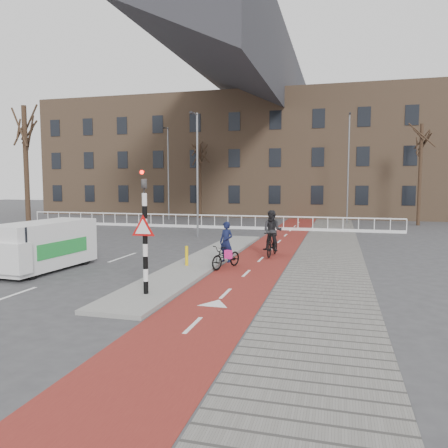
# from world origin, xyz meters

# --- Properties ---
(ground) EXTENTS (120.00, 120.00, 0.00)m
(ground) POSITION_xyz_m (0.00, 0.00, 0.00)
(ground) COLOR #38383A
(ground) RESTS_ON ground
(bike_lane) EXTENTS (2.50, 60.00, 0.01)m
(bike_lane) POSITION_xyz_m (1.50, 10.00, 0.01)
(bike_lane) COLOR maroon
(bike_lane) RESTS_ON ground
(sidewalk) EXTENTS (3.00, 60.00, 0.01)m
(sidewalk) POSITION_xyz_m (4.30, 10.00, 0.01)
(sidewalk) COLOR slate
(sidewalk) RESTS_ON ground
(curb_island) EXTENTS (1.80, 16.00, 0.12)m
(curb_island) POSITION_xyz_m (-0.70, 4.00, 0.06)
(curb_island) COLOR gray
(curb_island) RESTS_ON ground
(traffic_signal) EXTENTS (0.80, 0.80, 3.68)m
(traffic_signal) POSITION_xyz_m (-0.60, -2.02, 1.99)
(traffic_signal) COLOR black
(traffic_signal) RESTS_ON curb_island
(bollard) EXTENTS (0.12, 0.12, 0.75)m
(bollard) POSITION_xyz_m (-0.91, 2.35, 0.50)
(bollard) COLOR yellow
(bollard) RESTS_ON curb_island
(cyclist_near) EXTENTS (1.20, 1.80, 1.80)m
(cyclist_near) POSITION_xyz_m (0.55, 2.76, 0.61)
(cyclist_near) COLOR black
(cyclist_near) RESTS_ON bike_lane
(cyclist_far) EXTENTS (0.94, 1.97, 2.06)m
(cyclist_far) POSITION_xyz_m (1.86, 5.94, 0.86)
(cyclist_far) COLOR black
(cyclist_far) RESTS_ON bike_lane
(van) EXTENTS (2.00, 4.36, 1.83)m
(van) POSITION_xyz_m (-6.02, 0.68, 0.96)
(van) COLOR silver
(van) RESTS_ON ground
(railing) EXTENTS (28.00, 0.10, 0.99)m
(railing) POSITION_xyz_m (-5.00, 17.00, 0.31)
(railing) COLOR silver
(railing) RESTS_ON ground
(townhouse_row) EXTENTS (46.00, 10.00, 15.90)m
(townhouse_row) POSITION_xyz_m (-3.00, 32.00, 7.81)
(townhouse_row) COLOR #7F6047
(townhouse_row) RESTS_ON ground
(tree_left) EXTENTS (0.27, 0.27, 7.49)m
(tree_left) POSITION_xyz_m (-12.04, 7.35, 3.74)
(tree_left) COLOR black
(tree_left) RESTS_ON ground
(tree_mid) EXTENTS (0.29, 0.29, 6.86)m
(tree_mid) POSITION_xyz_m (-7.98, 25.94, 3.43)
(tree_mid) COLOR black
(tree_mid) RESTS_ON ground
(tree_right) EXTENTS (0.26, 0.26, 7.77)m
(tree_right) POSITION_xyz_m (10.68, 23.14, 3.88)
(tree_right) COLOR black
(tree_right) RESTS_ON ground
(streetlight_near) EXTENTS (0.12, 0.12, 7.44)m
(streetlight_near) POSITION_xyz_m (-3.60, 11.88, 3.72)
(streetlight_near) COLOR slate
(streetlight_near) RESTS_ON ground
(streetlight_left) EXTENTS (0.12, 0.12, 8.14)m
(streetlight_left) POSITION_xyz_m (-10.01, 23.10, 4.07)
(streetlight_left) COLOR slate
(streetlight_left) RESTS_ON ground
(streetlight_right) EXTENTS (0.12, 0.12, 8.80)m
(streetlight_right) POSITION_xyz_m (5.36, 23.41, 4.40)
(streetlight_right) COLOR slate
(streetlight_right) RESTS_ON ground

